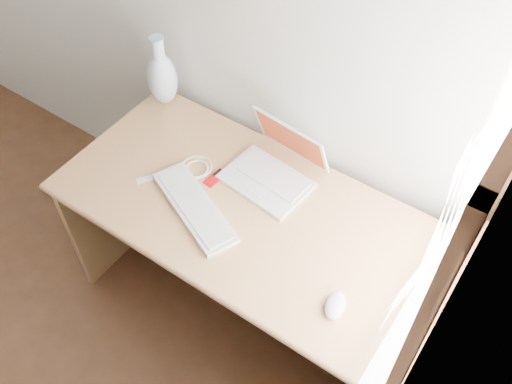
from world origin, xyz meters
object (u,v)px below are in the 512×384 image
Objects in this scene: desk at (256,226)px; vase at (162,77)px; laptop at (272,167)px; external_keyboard at (194,206)px.

vase is at bearing 161.86° from desk.
laptop is 0.35m from external_keyboard.
laptop is at bearing -9.10° from vase.
laptop is at bearing 87.35° from external_keyboard.
vase reaches higher than external_keyboard.
desk is 4.32× the size of vase.
external_keyboard reaches higher than desk.
desk is 0.34m from external_keyboard.
laptop reaches higher than external_keyboard.
external_keyboard is (-0.15, -0.20, 0.23)m from desk.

